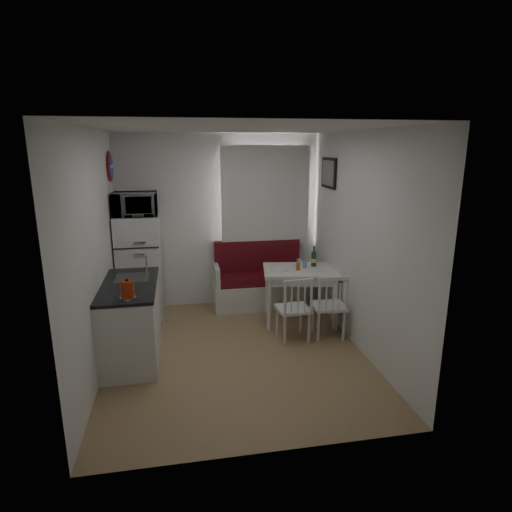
{
  "coord_description": "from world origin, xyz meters",
  "views": [
    {
      "loc": [
        -0.61,
        -4.65,
        2.43
      ],
      "look_at": [
        0.34,
        0.5,
        1.06
      ],
      "focal_mm": 30.0,
      "sensor_mm": 36.0,
      "label": 1
    }
  ],
  "objects_px": {
    "chair_right": "(331,300)",
    "kettle": "(127,290)",
    "dining_table": "(300,275)",
    "fridge": "(140,267)",
    "chair_left": "(295,303)",
    "wine_bottle": "(314,256)",
    "microwave": "(135,204)",
    "kitchen_counter": "(131,320)",
    "bench": "(259,285)"
  },
  "relations": [
    {
      "from": "chair_right",
      "to": "kettle",
      "type": "distance_m",
      "value": 2.51
    },
    {
      "from": "dining_table",
      "to": "fridge",
      "type": "height_order",
      "value": "fridge"
    },
    {
      "from": "chair_left",
      "to": "wine_bottle",
      "type": "relative_size",
      "value": 1.56
    },
    {
      "from": "fridge",
      "to": "microwave",
      "type": "relative_size",
      "value": 2.57
    },
    {
      "from": "kitchen_counter",
      "to": "chair_left",
      "type": "distance_m",
      "value": 1.98
    },
    {
      "from": "kitchen_counter",
      "to": "wine_bottle",
      "type": "bearing_deg",
      "value": 17.68
    },
    {
      "from": "chair_right",
      "to": "kettle",
      "type": "bearing_deg",
      "value": -162.33
    },
    {
      "from": "kitchen_counter",
      "to": "microwave",
      "type": "relative_size",
      "value": 2.28
    },
    {
      "from": "dining_table",
      "to": "kettle",
      "type": "bearing_deg",
      "value": -141.42
    },
    {
      "from": "chair_left",
      "to": "microwave",
      "type": "distance_m",
      "value": 2.54
    },
    {
      "from": "fridge",
      "to": "microwave",
      "type": "distance_m",
      "value": 0.91
    },
    {
      "from": "microwave",
      "to": "chair_left",
      "type": "bearing_deg",
      "value": -30.89
    },
    {
      "from": "kitchen_counter",
      "to": "microwave",
      "type": "distance_m",
      "value": 1.69
    },
    {
      "from": "bench",
      "to": "dining_table",
      "type": "xyz_separation_m",
      "value": [
        0.46,
        -0.68,
        0.34
      ]
    },
    {
      "from": "fridge",
      "to": "wine_bottle",
      "type": "height_order",
      "value": "fridge"
    },
    {
      "from": "bench",
      "to": "microwave",
      "type": "distance_m",
      "value": 2.2
    },
    {
      "from": "kitchen_counter",
      "to": "chair_right",
      "type": "bearing_deg",
      "value": 0.52
    },
    {
      "from": "kitchen_counter",
      "to": "chair_right",
      "type": "xyz_separation_m",
      "value": [
        2.45,
        0.02,
        0.08
      ]
    },
    {
      "from": "dining_table",
      "to": "chair_right",
      "type": "relative_size",
      "value": 2.42
    },
    {
      "from": "microwave",
      "to": "kettle",
      "type": "bearing_deg",
      "value": -89.01
    },
    {
      "from": "dining_table",
      "to": "wine_bottle",
      "type": "distance_m",
      "value": 0.34
    },
    {
      "from": "chair_left",
      "to": "fridge",
      "type": "relative_size",
      "value": 0.31
    },
    {
      "from": "kitchen_counter",
      "to": "chair_right",
      "type": "relative_size",
      "value": 2.86
    },
    {
      "from": "wine_bottle",
      "to": "microwave",
      "type": "bearing_deg",
      "value": 170.35
    },
    {
      "from": "bench",
      "to": "fridge",
      "type": "distance_m",
      "value": 1.8
    },
    {
      "from": "kettle",
      "to": "wine_bottle",
      "type": "height_order",
      "value": "kettle"
    },
    {
      "from": "microwave",
      "to": "kettle",
      "type": "xyz_separation_m",
      "value": [
        0.03,
        -1.73,
        -0.64
      ]
    },
    {
      "from": "kettle",
      "to": "microwave",
      "type": "bearing_deg",
      "value": 90.99
    },
    {
      "from": "chair_right",
      "to": "microwave",
      "type": "relative_size",
      "value": 0.8
    },
    {
      "from": "microwave",
      "to": "wine_bottle",
      "type": "distance_m",
      "value": 2.57
    },
    {
      "from": "chair_right",
      "to": "fridge",
      "type": "height_order",
      "value": "fridge"
    },
    {
      "from": "kitchen_counter",
      "to": "fridge",
      "type": "bearing_deg",
      "value": 89.1
    },
    {
      "from": "chair_left",
      "to": "kitchen_counter",
      "type": "bearing_deg",
      "value": 176.37
    },
    {
      "from": "bench",
      "to": "microwave",
      "type": "height_order",
      "value": "microwave"
    },
    {
      "from": "kitchen_counter",
      "to": "dining_table",
      "type": "distance_m",
      "value": 2.34
    },
    {
      "from": "fridge",
      "to": "wine_bottle",
      "type": "xyz_separation_m",
      "value": [
        2.43,
        -0.46,
        0.16
      ]
    },
    {
      "from": "chair_right",
      "to": "kettle",
      "type": "relative_size",
      "value": 2.11
    },
    {
      "from": "fridge",
      "to": "chair_left",
      "type": "bearing_deg",
      "value": -31.95
    },
    {
      "from": "wine_bottle",
      "to": "bench",
      "type": "bearing_deg",
      "value": 139.65
    },
    {
      "from": "dining_table",
      "to": "kettle",
      "type": "distance_m",
      "value": 2.52
    },
    {
      "from": "kitchen_counter",
      "to": "bench",
      "type": "bearing_deg",
      "value": 37.44
    },
    {
      "from": "fridge",
      "to": "kitchen_counter",
      "type": "bearing_deg",
      "value": -90.9
    },
    {
      "from": "dining_table",
      "to": "microwave",
      "type": "height_order",
      "value": "microwave"
    },
    {
      "from": "dining_table",
      "to": "kitchen_counter",
      "type": "bearing_deg",
      "value": -153.61
    },
    {
      "from": "chair_left",
      "to": "microwave",
      "type": "relative_size",
      "value": 0.79
    },
    {
      "from": "fridge",
      "to": "wine_bottle",
      "type": "distance_m",
      "value": 2.48
    },
    {
      "from": "kitchen_counter",
      "to": "chair_left",
      "type": "xyz_separation_m",
      "value": [
        1.98,
        0.02,
        0.07
      ]
    },
    {
      "from": "chair_right",
      "to": "kitchen_counter",
      "type": "bearing_deg",
      "value": -174.9
    },
    {
      "from": "dining_table",
      "to": "chair_left",
      "type": "relative_size",
      "value": 2.45
    },
    {
      "from": "fridge",
      "to": "wine_bottle",
      "type": "relative_size",
      "value": 5.08
    }
  ]
}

